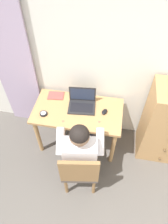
% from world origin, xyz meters
% --- Properties ---
extents(wall_back, '(4.80, 0.05, 2.50)m').
position_xyz_m(wall_back, '(0.00, 2.20, 1.25)').
color(wall_back, silver).
rests_on(wall_back, ground_plane).
extents(curtain_panel, '(0.54, 0.03, 2.13)m').
position_xyz_m(curtain_panel, '(-1.36, 2.13, 1.07)').
color(curtain_panel, '#B29EBC').
rests_on(curtain_panel, ground_plane).
extents(desk, '(1.14, 0.60, 0.72)m').
position_xyz_m(desk, '(-0.48, 1.83, 0.61)').
color(desk, tan).
rests_on(desk, ground_plane).
extents(chair, '(0.48, 0.46, 0.86)m').
position_xyz_m(chair, '(-0.32, 1.16, 0.48)').
color(chair, '#594D47').
rests_on(chair, ground_plane).
extents(person_seated, '(0.59, 0.62, 1.18)m').
position_xyz_m(person_seated, '(-0.35, 1.34, 0.66)').
color(person_seated, '#33384C').
rests_on(person_seated, ground_plane).
extents(laptop, '(0.36, 0.28, 0.24)m').
position_xyz_m(laptop, '(-0.44, 1.92, 0.77)').
color(laptop, '#232326').
rests_on(laptop, desk).
extents(computer_mouse, '(0.09, 0.11, 0.03)m').
position_xyz_m(computer_mouse, '(-0.14, 1.85, 0.74)').
color(computer_mouse, black).
rests_on(computer_mouse, desk).
extents(desk_clock, '(0.09, 0.09, 0.03)m').
position_xyz_m(desk_clock, '(-0.88, 1.68, 0.74)').
color(desk_clock, black).
rests_on(desk_clock, desk).
extents(notebook_pad, '(0.22, 0.17, 0.01)m').
position_xyz_m(notebook_pad, '(-0.82, 2.02, 0.73)').
color(notebook_pad, '#994742').
rests_on(notebook_pad, desk).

